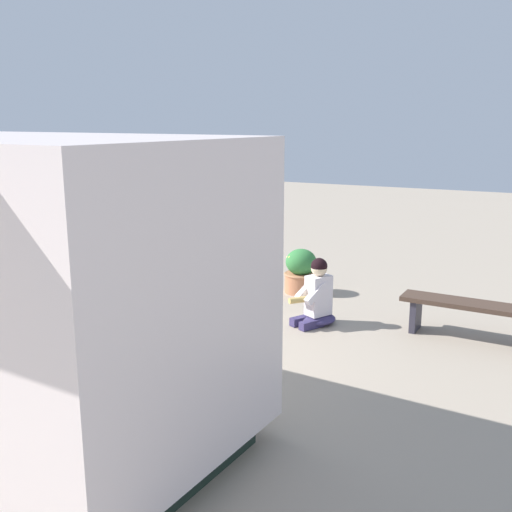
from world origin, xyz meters
name	(u,v)px	position (x,y,z in m)	size (l,w,h in m)	color
ground_plane	(105,372)	(0.00, 0.00, 0.00)	(40.00, 40.00, 0.00)	tan
person_customer	(317,298)	(-2.55, 1.53, 0.37)	(0.76, 0.63, 0.93)	#39315F
planter_flowering_near	(301,271)	(-3.89, 0.74, 0.35)	(0.55, 0.55, 0.72)	#BF7751
planter_flowering_far	(132,260)	(-3.28, -2.17, 0.35)	(0.39, 0.39, 0.68)	#9F927E
plaza_bench	(473,311)	(-2.88, 3.50, 0.37)	(0.49, 1.80, 0.49)	#443228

